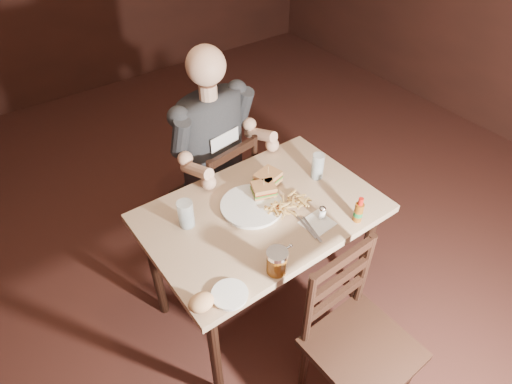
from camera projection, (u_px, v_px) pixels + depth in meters
room_shell at (274, 145)px, 1.36m from camera, size 7.00×7.00×7.00m
main_table at (262, 223)px, 2.10m from camera, size 1.12×0.75×0.77m
chair_far at (215, 194)px, 2.64m from camera, size 0.46×0.50×0.87m
chair_near at (363, 349)px, 1.85m from camera, size 0.43×0.47×0.90m
diner at (216, 131)px, 2.30m from camera, size 0.59×0.50×0.93m
dinner_plate at (252, 207)px, 2.05m from camera, size 0.30×0.30×0.02m
sandwich_left at (264, 187)px, 2.07m from camera, size 0.14×0.12×0.10m
sandwich_right at (268, 175)px, 2.14m from camera, size 0.14×0.13×0.10m
fries_pile at (288, 204)px, 2.03m from camera, size 0.24×0.17×0.04m
ketchup_dollop at (279, 208)px, 2.02m from camera, size 0.05×0.05×0.01m
glass_left at (186, 214)px, 1.93m from camera, size 0.07×0.07×0.13m
glass_right at (318, 166)px, 2.19m from camera, size 0.06×0.06×0.14m
hot_sauce at (359, 209)px, 1.95m from camera, size 0.04×0.04×0.14m
salt_shaker at (322, 213)px, 1.98m from camera, size 0.04×0.04×0.07m
syrup_dispenser at (277, 262)px, 1.74m from camera, size 0.09×0.09×0.11m
napkin at (317, 223)px, 1.98m from camera, size 0.15×0.14×0.00m
knife at (304, 225)px, 1.97m from camera, size 0.04×0.20×0.00m
fork at (312, 229)px, 1.94m from camera, size 0.05×0.17×0.01m
side_plate at (230, 295)px, 1.68m from camera, size 0.14×0.14×0.01m
bread_roll at (201, 302)px, 1.61m from camera, size 0.10×0.08×0.06m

